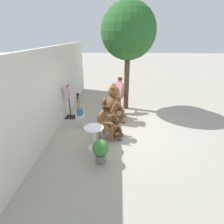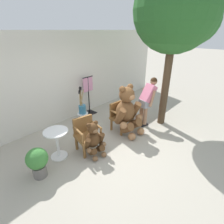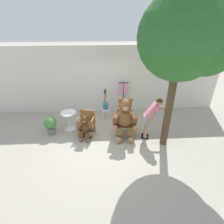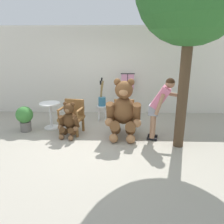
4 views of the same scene
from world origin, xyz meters
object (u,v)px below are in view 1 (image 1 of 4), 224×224
(wooden_chair_left, at_px, (106,125))
(brush_bucket, at_px, (80,110))
(teddy_bear_large, at_px, (115,103))
(potted_plant, at_px, (101,150))
(teddy_bear_small, at_px, (114,126))
(person_visitor, at_px, (119,92))
(clothing_display_stand, at_px, (69,101))
(wooden_chair_right, at_px, (108,109))
(patio_tree, at_px, (130,33))
(white_stool, at_px, (80,118))
(round_side_table, at_px, (94,135))

(wooden_chair_left, height_order, brush_bucket, brush_bucket)
(teddy_bear_large, height_order, potted_plant, teddy_bear_large)
(teddy_bear_small, xyz_separation_m, brush_bucket, (0.72, 1.28, 0.22))
(wooden_chair_left, xyz_separation_m, teddy_bear_large, (1.32, -0.26, 0.25))
(teddy_bear_small, distance_m, person_visitor, 2.23)
(wooden_chair_left, xyz_separation_m, person_visitor, (2.16, -0.40, 0.44))
(teddy_bear_small, height_order, clothing_display_stand, clothing_display_stand)
(wooden_chair_left, relative_size, wooden_chair_right, 1.00)
(wooden_chair_left, bearing_deg, potted_plant, 178.19)
(teddy_bear_small, bearing_deg, brush_bucket, 60.69)
(patio_tree, height_order, potted_plant, patio_tree)
(teddy_bear_large, relative_size, white_stool, 3.17)
(wooden_chair_right, bearing_deg, teddy_bear_small, -167.99)
(brush_bucket, relative_size, round_side_table, 1.17)
(white_stool, xyz_separation_m, clothing_display_stand, (0.78, 0.59, 0.36))
(wooden_chair_left, distance_m, potted_plant, 1.28)
(teddy_bear_large, xyz_separation_m, white_stool, (-0.62, 1.25, -0.36))
(wooden_chair_right, relative_size, brush_bucket, 1.02)
(wooden_chair_left, relative_size, teddy_bear_small, 0.97)
(white_stool, distance_m, patio_tree, 3.91)
(teddy_bear_small, xyz_separation_m, patio_tree, (2.69, -0.51, 2.78))
(wooden_chair_left, distance_m, teddy_bear_small, 0.29)
(teddy_bear_large, relative_size, patio_tree, 0.33)
(wooden_chair_right, relative_size, teddy_bear_small, 0.97)
(teddy_bear_small, distance_m, potted_plant, 1.30)
(wooden_chair_left, distance_m, teddy_bear_large, 1.37)
(teddy_bear_large, height_order, teddy_bear_small, teddy_bear_large)
(wooden_chair_left, height_order, patio_tree, patio_tree)
(brush_bucket, distance_m, potted_plant, 2.21)
(teddy_bear_large, bearing_deg, wooden_chair_left, 168.92)
(white_stool, bearing_deg, teddy_bear_small, -119.46)
(wooden_chair_right, height_order, white_stool, wooden_chair_right)
(teddy_bear_small, xyz_separation_m, clothing_display_stand, (1.51, 1.87, 0.29))
(person_visitor, bearing_deg, wooden_chair_left, 169.58)
(white_stool, bearing_deg, wooden_chair_left, -125.19)
(person_visitor, distance_m, clothing_display_stand, 2.10)
(person_visitor, bearing_deg, patio_tree, -38.53)
(teddy_bear_small, distance_m, white_stool, 1.47)
(brush_bucket, bearing_deg, wooden_chair_right, -57.54)
(wooden_chair_left, bearing_deg, clothing_display_stand, 46.81)
(wooden_chair_left, distance_m, clothing_display_stand, 2.18)
(wooden_chair_right, bearing_deg, white_stool, 122.47)
(clothing_display_stand, bearing_deg, white_stool, -143.15)
(white_stool, relative_size, brush_bucket, 0.54)
(teddy_bear_small, distance_m, clothing_display_stand, 2.41)
(wooden_chair_left, relative_size, clothing_display_stand, 0.63)
(white_stool, xyz_separation_m, brush_bucket, (-0.00, 0.00, 0.30))
(brush_bucket, height_order, round_side_table, brush_bucket)
(round_side_table, height_order, patio_tree, patio_tree)
(white_stool, relative_size, patio_tree, 0.11)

